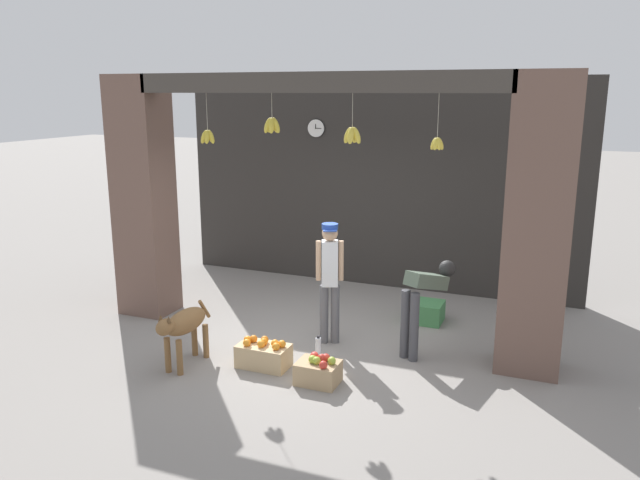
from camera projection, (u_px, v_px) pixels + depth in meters
name	position (u px, v px, depth m)	size (l,w,h in m)	color
ground_plane	(308.00, 344.00, 7.88)	(60.00, 60.00, 0.00)	gray
shop_back_wall	(375.00, 184.00, 9.99)	(6.53, 0.12, 3.34)	#2D2B28
shop_pillar_left	(144.00, 198.00, 8.71)	(0.70, 0.60, 3.34)	brown
shop_pillar_right	(538.00, 227.00, 6.81)	(0.70, 0.60, 3.34)	brown
storefront_awning	(310.00, 85.00, 7.25)	(4.63, 0.28, 0.89)	#3D3833
dog	(184.00, 325.00, 7.14)	(0.30, 0.98, 0.73)	brown
shopkeeper	(330.00, 275.00, 7.73)	(0.32, 0.29, 1.55)	#56565B
worker_stooping	(423.00, 296.00, 7.44)	(0.52, 0.79, 1.09)	#424247
fruit_crate_oranges	(264.00, 354.00, 7.21)	(0.60, 0.34, 0.35)	tan
fruit_crate_apples	(318.00, 371.00, 6.80)	(0.46, 0.35, 0.33)	tan
produce_box_green	(425.00, 312.00, 8.64)	(0.49, 0.44, 0.28)	#42844C
water_bottle	(318.00, 348.00, 7.45)	(0.07, 0.07, 0.28)	silver
wall_clock	(316.00, 128.00, 10.08)	(0.30, 0.03, 0.30)	black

